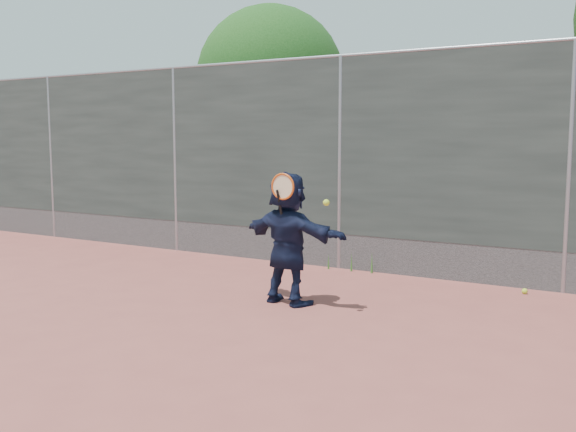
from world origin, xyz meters
The scene contains 7 objects.
ground centered at (0.00, 0.00, 0.00)m, with size 80.00×80.00×0.00m, color #9E4C42.
player centered at (0.37, 1.40, 0.75)m, with size 1.39×0.44×1.50m, color #121933.
ball_ground centered at (2.61, 3.20, 0.03)m, with size 0.07×0.07×0.07m, color #C0DE31.
fence centered at (0.00, 3.50, 1.58)m, with size 20.00×0.06×3.03m.
swing_action centered at (0.47, 1.19, 1.31)m, with size 0.73×0.16×0.51m.
tree_left centered at (-2.85, 6.55, 2.94)m, with size 3.15×3.00×4.53m.
weed_clump centered at (0.29, 3.38, 0.13)m, with size 0.68×0.07×0.30m.
Camera 1 is at (3.92, -4.74, 1.85)m, focal length 40.00 mm.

